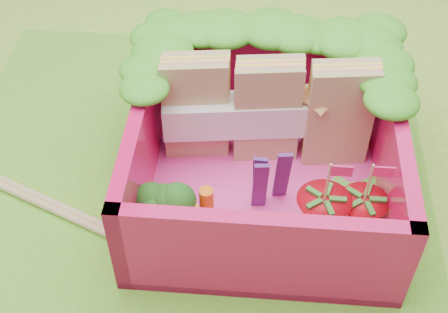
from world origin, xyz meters
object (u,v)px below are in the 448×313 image
bento_box (265,155)px  strawberry_right (361,215)px  strawberry_left (322,217)px  sandwich_stack (269,111)px  broccoli (168,208)px

bento_box → strawberry_right: 0.55m
strawberry_left → strawberry_right: 0.19m
strawberry_left → sandwich_stack: bearing=116.6°
strawberry_right → bento_box: bearing=151.2°
sandwich_stack → strawberry_left: sandwich_stack is taller
bento_box → strawberry_left: 0.42m
strawberry_left → strawberry_right: bearing=10.7°
bento_box → strawberry_left: (0.28, -0.29, -0.09)m
bento_box → strawberry_right: (0.47, -0.26, -0.10)m
strawberry_right → broccoli: bearing=-174.8°
broccoli → strawberry_left: (0.72, 0.05, -0.05)m
bento_box → strawberry_left: bento_box is taller
bento_box → broccoli: bearing=-142.3°
bento_box → strawberry_left: size_ratio=2.61×
sandwich_stack → broccoli: size_ratio=3.50×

